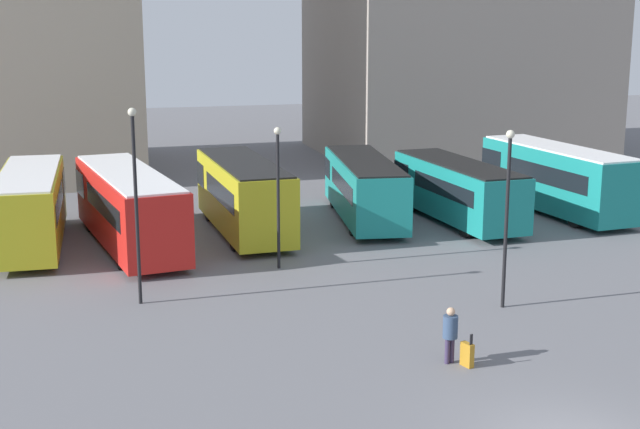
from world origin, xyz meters
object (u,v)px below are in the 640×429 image
at_px(bus_2, 243,194).
at_px(lamp_post_1, 278,186).
at_px(traveler, 450,330).
at_px(lamp_post_2, 136,192).
at_px(lamp_post_0, 507,205).
at_px(bus_3, 364,187).
at_px(bus_1, 129,206).
at_px(bus_4, 457,189).
at_px(bus_5, 556,177).
at_px(bus_0, 31,206).
at_px(suitcase, 467,354).

distance_m(bus_2, lamp_post_1, 6.26).
xyz_separation_m(traveler, lamp_post_2, (-7.90, 7.71, 2.86)).
relative_size(lamp_post_0, lamp_post_1, 1.09).
bearing_deg(bus_3, traveler, 177.40).
xyz_separation_m(bus_1, traveler, (7.70, -15.73, -0.77)).
xyz_separation_m(bus_3, bus_4, (4.09, -1.56, -0.05)).
distance_m(bus_4, bus_5, 5.57).
xyz_separation_m(lamp_post_1, lamp_post_2, (-5.48, -2.97, 0.60)).
height_order(bus_4, lamp_post_0, lamp_post_0).
bearing_deg(bus_4, traveler, 151.99).
bearing_deg(lamp_post_0, bus_2, 116.45).
relative_size(bus_2, bus_4, 1.00).
height_order(bus_3, bus_5, bus_5).
xyz_separation_m(bus_1, bus_2, (5.09, 1.03, 0.03)).
distance_m(bus_3, bus_5, 9.68).
relative_size(bus_0, bus_1, 0.87).
relative_size(bus_4, lamp_post_1, 1.72).
height_order(bus_1, lamp_post_1, lamp_post_1).
xyz_separation_m(bus_2, bus_4, (10.10, -0.51, -0.21)).
distance_m(lamp_post_0, lamp_post_2, 12.17).
xyz_separation_m(bus_1, bus_3, (11.10, 2.08, -0.14)).
height_order(suitcase, lamp_post_0, lamp_post_0).
height_order(bus_2, lamp_post_0, lamp_post_0).
relative_size(bus_1, suitcase, 11.21).
bearing_deg(bus_0, bus_2, -87.70).
xyz_separation_m(bus_4, bus_5, (5.54, 0.59, 0.22)).
distance_m(bus_2, lamp_post_0, 14.29).
bearing_deg(bus_4, bus_5, -87.21).
bearing_deg(lamp_post_1, suitcase, -75.84).
relative_size(bus_0, lamp_post_1, 1.76).
bearing_deg(lamp_post_2, bus_2, 59.70).
bearing_deg(traveler, suitcase, -151.06).
distance_m(bus_1, lamp_post_1, 7.46).
distance_m(bus_4, lamp_post_1, 11.49).
height_order(bus_3, traveler, bus_3).
distance_m(bus_3, bus_4, 4.38).
distance_m(bus_1, bus_4, 15.20).
xyz_separation_m(bus_1, lamp_post_1, (5.29, -5.05, 1.49)).
relative_size(bus_1, lamp_post_1, 2.02).
bearing_deg(bus_4, bus_2, 83.85).
height_order(bus_0, lamp_post_2, lamp_post_2).
relative_size(bus_0, suitcase, 9.80).
height_order(lamp_post_0, lamp_post_2, lamp_post_2).
xyz_separation_m(bus_2, suitcase, (2.98, -17.12, -1.42)).
bearing_deg(traveler, lamp_post_0, -58.99).
xyz_separation_m(traveler, lamp_post_1, (-2.42, 10.68, 2.26)).
height_order(bus_4, lamp_post_2, lamp_post_2).
xyz_separation_m(bus_5, traveler, (-13.03, -16.84, -0.81)).
height_order(bus_2, lamp_post_2, lamp_post_2).
bearing_deg(bus_3, suitcase, 178.74).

